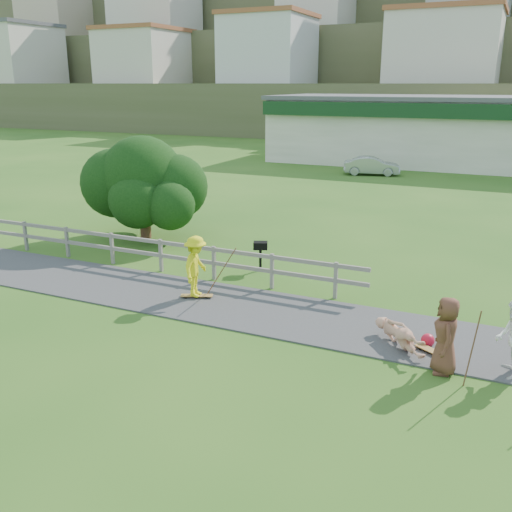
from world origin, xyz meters
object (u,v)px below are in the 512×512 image
at_px(car_silver, 372,166).
at_px(skater_rider, 196,270).
at_px(tree, 144,199).
at_px(bbq, 260,256).
at_px(spectator_c, 446,336).
at_px(skater_fallen, 400,335).

bearing_deg(car_silver, skater_rider, 168.64).
bearing_deg(tree, bbq, -17.86).
relative_size(tree, bbq, 5.30).
bearing_deg(tree, skater_rider, -43.46).
bearing_deg(skater_rider, bbq, -18.38).
xyz_separation_m(tree, bbq, (5.96, -1.92, -1.09)).
height_order(spectator_c, car_silver, spectator_c).
bearing_deg(spectator_c, skater_rider, -117.52).
distance_m(spectator_c, car_silver, 28.08).
height_order(skater_rider, car_silver, skater_rider).
xyz_separation_m(skater_rider, tree, (-5.36, 5.08, 0.70)).
relative_size(skater_fallen, car_silver, 0.46).
distance_m(car_silver, tree, 20.70).
bearing_deg(skater_fallen, spectator_c, -80.08).
xyz_separation_m(skater_rider, spectator_c, (7.07, -1.59, -0.03)).
bearing_deg(tree, car_silver, 77.95).
bearing_deg(car_silver, skater_fallen, -178.63).
bearing_deg(skater_rider, tree, 39.00).
bearing_deg(skater_rider, skater_fallen, -104.76).
distance_m(skater_fallen, tree, 12.81).
distance_m(skater_rider, car_silver, 25.32).
bearing_deg(car_silver, tree, 154.24).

